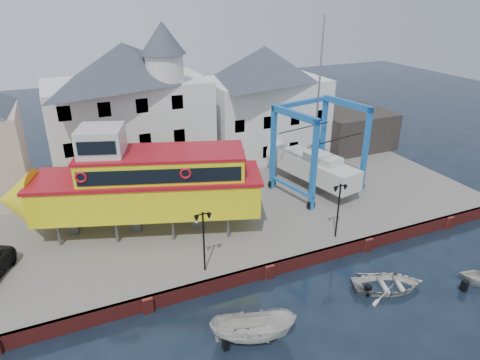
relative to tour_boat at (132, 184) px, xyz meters
name	(u,v)px	position (x,y,z in m)	size (l,w,h in m)	color
ground	(269,278)	(6.96, -7.89, -4.76)	(140.00, 140.00, 0.00)	black
hardstanding	(211,201)	(6.96, 3.11, -4.26)	(44.00, 22.00, 1.00)	slate
quay_wall	(268,270)	(6.96, -7.78, -4.26)	(44.00, 0.47, 1.00)	maroon
building_white_main	(130,110)	(2.09, 10.50, 2.58)	(14.00, 8.30, 14.00)	white
building_white_right	(264,102)	(15.96, 11.11, 1.83)	(12.00, 8.00, 11.20)	white
shed_dark	(350,128)	(25.96, 9.11, -1.76)	(8.00, 7.00, 4.00)	black
lamp_post_left	(203,227)	(2.96, -6.69, -0.59)	(1.12, 0.32, 4.20)	black
lamp_post_right	(339,197)	(12.96, -6.69, -0.59)	(1.12, 0.32, 4.20)	black
tour_boat	(132,184)	(0.00, 0.00, 0.00)	(18.76, 9.93, 7.98)	#59595E
travel_lift	(311,161)	(15.89, 1.55, -1.33)	(7.74, 9.97, 14.62)	#1D56AE
motorboat_a	(253,340)	(3.64, -12.42, -4.76)	(1.75, 4.65, 1.79)	beige
motorboat_b	(387,289)	(13.33, -11.93, -4.76)	(3.23, 4.52, 0.94)	beige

